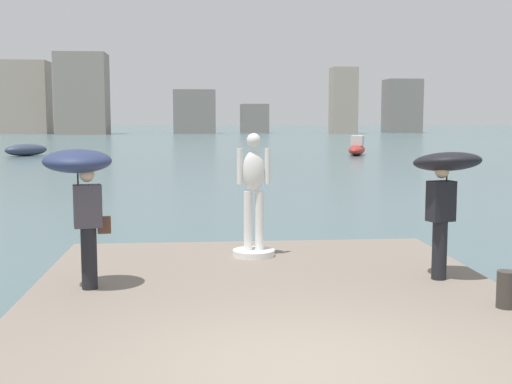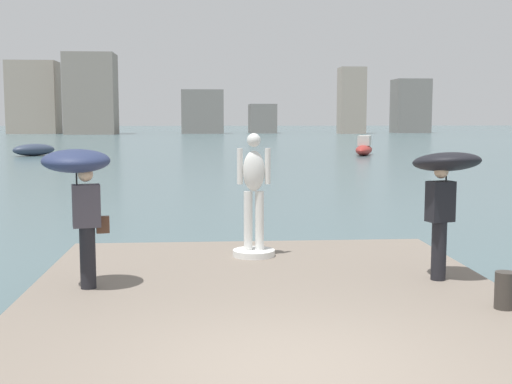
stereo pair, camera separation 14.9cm
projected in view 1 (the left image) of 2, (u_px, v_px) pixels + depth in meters
The scene contains 9 objects.
ground_plane at pixel (213, 158), 46.02m from camera, with size 400.00×400.00×0.00m, color #4C666B.
pier at pixel (279, 329), 8.20m from camera, with size 6.74×9.65×0.40m, color slate.
statue_white_figure at pixel (254, 204), 11.47m from camera, with size 0.74×0.74×2.15m.
onlooker_left at pixel (81, 179), 9.18m from camera, with size 1.13×1.14×2.00m.
onlooker_right at pixel (445, 177), 9.79m from camera, with size 1.24×1.26×1.95m.
mooring_bollard at pixel (507, 289), 8.38m from camera, with size 0.25×0.25×0.47m, color #38332D.
boat_near at pixel (26, 150), 49.13m from camera, with size 3.40×3.31×0.89m.
boat_rightward at pixel (357, 148), 50.32m from camera, with size 2.47×4.15×1.47m.
distant_skyline at pixel (167, 101), 119.00m from camera, with size 77.46×13.17×13.95m.
Camera 1 is at (-0.97, -6.08, 2.80)m, focal length 46.37 mm.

